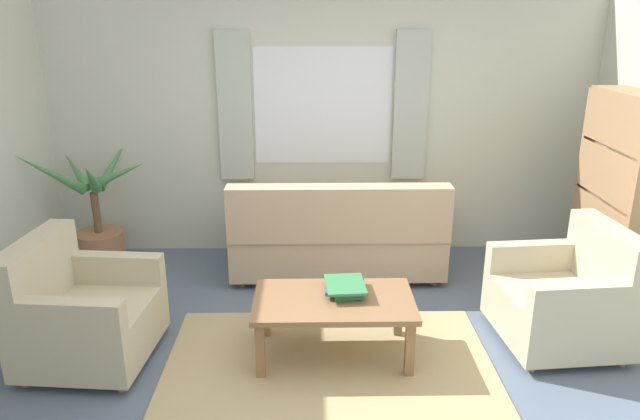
{
  "coord_description": "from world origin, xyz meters",
  "views": [
    {
      "loc": [
        -0.12,
        -3.36,
        2.3
      ],
      "look_at": [
        -0.05,
        0.7,
        0.92
      ],
      "focal_mm": 32.78,
      "sensor_mm": 36.0,
      "label": 1
    }
  ],
  "objects_px": {
    "bookshelf": "(613,209)",
    "couch": "(337,237)",
    "armchair_right": "(567,298)",
    "book_stack_on_table": "(346,287)",
    "coffee_table": "(334,306)",
    "potted_plant": "(97,226)",
    "armchair_left": "(81,313)"
  },
  "relations": [
    {
      "from": "armchair_left",
      "to": "potted_plant",
      "type": "xyz_separation_m",
      "value": [
        -0.43,
        1.58,
        0.05
      ]
    },
    {
      "from": "couch",
      "to": "armchair_right",
      "type": "height_order",
      "value": "couch"
    },
    {
      "from": "potted_plant",
      "to": "bookshelf",
      "type": "height_order",
      "value": "bookshelf"
    },
    {
      "from": "book_stack_on_table",
      "to": "bookshelf",
      "type": "relative_size",
      "value": 0.2
    },
    {
      "from": "couch",
      "to": "coffee_table",
      "type": "bearing_deg",
      "value": 86.42
    },
    {
      "from": "armchair_right",
      "to": "bookshelf",
      "type": "xyz_separation_m",
      "value": [
        0.63,
        0.75,
        0.41
      ]
    },
    {
      "from": "couch",
      "to": "coffee_table",
      "type": "xyz_separation_m",
      "value": [
        -0.08,
        -1.34,
        0.01
      ]
    },
    {
      "from": "bookshelf",
      "to": "book_stack_on_table",
      "type": "bearing_deg",
      "value": 110.01
    },
    {
      "from": "armchair_right",
      "to": "potted_plant",
      "type": "relative_size",
      "value": 0.74
    },
    {
      "from": "couch",
      "to": "coffee_table",
      "type": "height_order",
      "value": "couch"
    },
    {
      "from": "armchair_right",
      "to": "bookshelf",
      "type": "relative_size",
      "value": 0.53
    },
    {
      "from": "bookshelf",
      "to": "couch",
      "type": "bearing_deg",
      "value": 78.74
    },
    {
      "from": "coffee_table",
      "to": "book_stack_on_table",
      "type": "relative_size",
      "value": 3.21
    },
    {
      "from": "book_stack_on_table",
      "to": "potted_plant",
      "type": "distance_m",
      "value": 2.68
    },
    {
      "from": "armchair_left",
      "to": "coffee_table",
      "type": "bearing_deg",
      "value": -84.24
    },
    {
      "from": "armchair_left",
      "to": "coffee_table",
      "type": "relative_size",
      "value": 0.83
    },
    {
      "from": "armchair_left",
      "to": "bookshelf",
      "type": "bearing_deg",
      "value": -72.12
    },
    {
      "from": "couch",
      "to": "potted_plant",
      "type": "height_order",
      "value": "potted_plant"
    },
    {
      "from": "armchair_left",
      "to": "armchair_right",
      "type": "height_order",
      "value": "same"
    },
    {
      "from": "couch",
      "to": "book_stack_on_table",
      "type": "distance_m",
      "value": 1.26
    },
    {
      "from": "couch",
      "to": "bookshelf",
      "type": "bearing_deg",
      "value": 168.74
    },
    {
      "from": "armchair_right",
      "to": "book_stack_on_table",
      "type": "bearing_deg",
      "value": -92.37
    },
    {
      "from": "armchair_right",
      "to": "coffee_table",
      "type": "distance_m",
      "value": 1.69
    },
    {
      "from": "coffee_table",
      "to": "bookshelf",
      "type": "relative_size",
      "value": 0.64
    },
    {
      "from": "book_stack_on_table",
      "to": "potted_plant",
      "type": "relative_size",
      "value": 0.28
    },
    {
      "from": "coffee_table",
      "to": "book_stack_on_table",
      "type": "xyz_separation_m",
      "value": [
        0.08,
        0.09,
        0.1
      ]
    },
    {
      "from": "armchair_right",
      "to": "bookshelf",
      "type": "bearing_deg",
      "value": 135.0
    },
    {
      "from": "armchair_left",
      "to": "armchair_right",
      "type": "bearing_deg",
      "value": -82.02
    },
    {
      "from": "armchair_right",
      "to": "potted_plant",
      "type": "bearing_deg",
      "value": -114.98
    },
    {
      "from": "couch",
      "to": "bookshelf",
      "type": "height_order",
      "value": "bookshelf"
    },
    {
      "from": "armchair_left",
      "to": "coffee_table",
      "type": "height_order",
      "value": "armchair_left"
    },
    {
      "from": "couch",
      "to": "potted_plant",
      "type": "relative_size",
      "value": 1.55
    }
  ]
}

